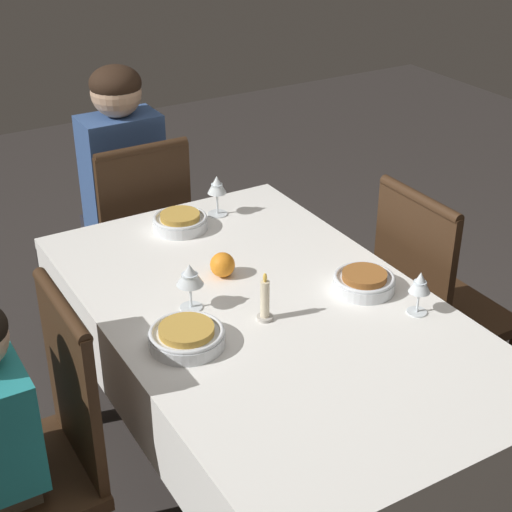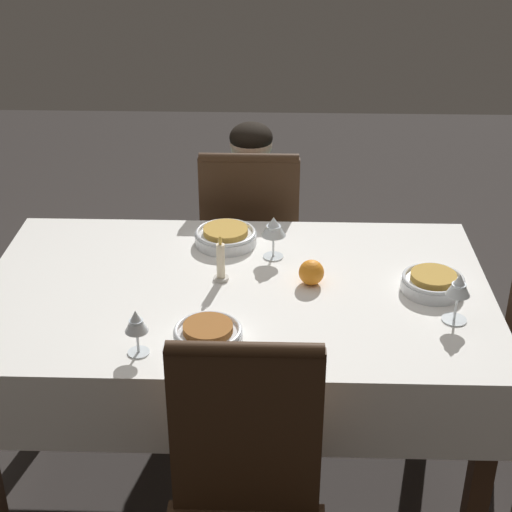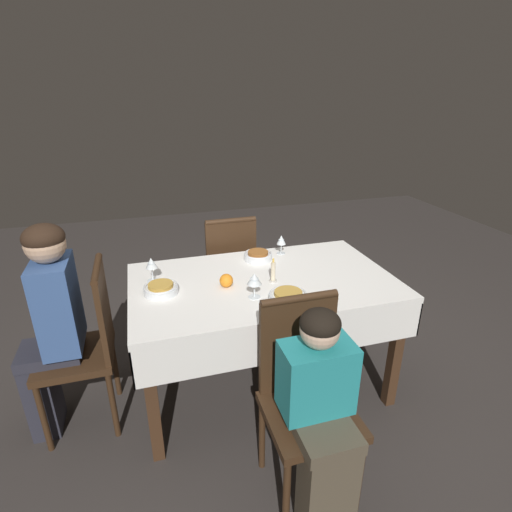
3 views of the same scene
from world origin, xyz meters
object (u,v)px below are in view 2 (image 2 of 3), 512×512
at_px(wine_glass_west, 459,287).
at_px(wine_glass_south, 274,228).
at_px(bowl_north, 208,334).
at_px(bowl_west, 433,283).
at_px(bowl_south, 226,236).
at_px(candle_centerpiece, 221,264).
at_px(dining_table, 236,313).
at_px(wine_glass_north, 136,323).
at_px(person_child_teal, 252,224).
at_px(chair_south, 250,248).
at_px(orange_fruit, 311,272).

distance_m(wine_glass_west, wine_glass_south, 0.62).
bearing_deg(bowl_north, bowl_west, -155.63).
distance_m(bowl_south, candle_centerpiece, 0.24).
bearing_deg(dining_table, wine_glass_west, 165.37).
xyz_separation_m(bowl_west, wine_glass_south, (0.47, -0.20, 0.08)).
distance_m(bowl_west, wine_glass_north, 0.88).
xyz_separation_m(person_child_teal, candle_centerpiece, (0.06, 0.81, 0.26)).
height_order(wine_glass_south, wine_glass_north, wine_glass_south).
xyz_separation_m(wine_glass_west, wine_glass_south, (0.51, -0.35, -0.00)).
height_order(chair_south, wine_glass_south, chair_south).
xyz_separation_m(bowl_west, bowl_south, (0.63, -0.28, -0.00)).
bearing_deg(bowl_west, wine_glass_south, -22.50).
relative_size(chair_south, wine_glass_north, 7.36).
bearing_deg(candle_centerpiece, wine_glass_west, 162.94).
height_order(dining_table, bowl_north, bowl_north).
xyz_separation_m(dining_table, bowl_north, (0.06, 0.29, 0.12)).
xyz_separation_m(dining_table, wine_glass_north, (0.23, 0.34, 0.18)).
relative_size(bowl_south, orange_fruit, 2.66).
distance_m(dining_table, wine_glass_north, 0.45).
bearing_deg(chair_south, candle_centerpiece, 84.37).
bearing_deg(wine_glass_west, person_child_teal, -59.59).
relative_size(bowl_south, candle_centerpiece, 1.38).
bearing_deg(orange_fruit, bowl_north, 48.73).
xyz_separation_m(chair_south, wine_glass_north, (0.25, 1.03, 0.32)).
bearing_deg(dining_table, wine_glass_north, 55.72).
relative_size(bowl_north, orange_fruit, 2.40).
relative_size(person_child_teal, bowl_west, 5.36).
bearing_deg(chair_south, bowl_north, 85.67).
xyz_separation_m(chair_south, bowl_south, (0.07, 0.41, 0.26)).
xyz_separation_m(wine_glass_west, wine_glass_north, (0.85, 0.18, -0.01)).
xyz_separation_m(wine_glass_south, bowl_north, (0.17, 0.48, -0.08)).
height_order(wine_glass_west, orange_fruit, wine_glass_west).
distance_m(bowl_north, wine_glass_north, 0.20).
bearing_deg(orange_fruit, wine_glass_west, 154.10).
distance_m(bowl_west, candle_centerpiece, 0.63).
distance_m(person_child_teal, candle_centerpiece, 0.86).
bearing_deg(bowl_west, wine_glass_west, 102.25).
bearing_deg(candle_centerpiece, bowl_north, 88.22).
distance_m(chair_south, person_child_teal, 0.17).
bearing_deg(dining_table, bowl_north, 78.98).
distance_m(bowl_north, orange_fruit, 0.43).
bearing_deg(orange_fruit, wine_glass_north, 39.07).
xyz_separation_m(wine_glass_south, orange_fruit, (-0.12, 0.16, -0.07)).
height_order(wine_glass_south, candle_centerpiece, candle_centerpiece).
bearing_deg(wine_glass_north, candle_centerpiece, -115.93).
bearing_deg(bowl_west, candle_centerpiece, -4.12).
bearing_deg(wine_glass_west, chair_south, -54.88).
height_order(wine_glass_west, bowl_north, wine_glass_west).
bearing_deg(dining_table, chair_south, -91.44).
distance_m(person_child_teal, bowl_south, 0.62).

